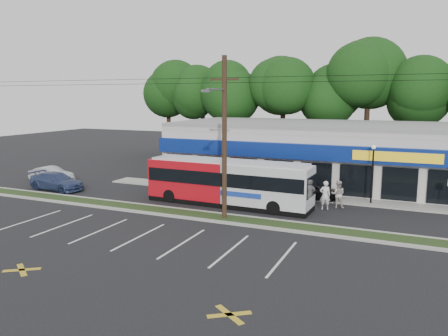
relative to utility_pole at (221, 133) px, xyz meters
name	(u,v)px	position (x,y,z in m)	size (l,w,h in m)	color
ground	(175,218)	(-2.83, -0.93, -5.41)	(120.00, 120.00, 0.00)	black
grass_strip	(182,213)	(-2.83, 0.07, -5.35)	(40.00, 1.60, 0.12)	#1E3315
curb_south	(176,216)	(-2.83, -0.78, -5.34)	(40.00, 0.25, 0.14)	#9E9E93
curb_north	(189,210)	(-2.83, 0.92, -5.34)	(40.00, 0.25, 0.14)	#9E9E93
sidewalk	(290,195)	(2.17, 8.07, -5.36)	(32.00, 2.20, 0.10)	#9E9E93
strip_mall	(316,152)	(2.67, 14.99, -2.76)	(25.00, 12.55, 5.30)	beige
utility_pole	(221,133)	(0.00, 0.00, 0.00)	(50.00, 2.77, 10.00)	black
lamp_post	(373,167)	(8.17, 7.87, -2.74)	(0.30, 0.30, 4.25)	black
tree_line	(323,89)	(1.17, 25.07, 3.00)	(46.76, 6.76, 11.83)	black
metrobus	(228,181)	(-1.08, 3.57, -3.72)	(11.97, 2.89, 3.20)	#B50D18
car_dark	(311,190)	(3.91, 7.57, -4.69)	(1.71, 4.25, 1.45)	black
car_silver	(51,174)	(-18.97, 4.98, -4.73)	(1.44, 4.14, 1.36)	#AEAFB6
car_blue	(57,181)	(-15.99, 2.57, -4.70)	(2.00, 4.92, 1.43)	navy
pedestrian_a	(325,195)	(5.43, 5.07, -4.42)	(0.72, 0.47, 1.98)	silver
pedestrian_b	(338,194)	(6.17, 5.86, -4.46)	(0.93, 0.72, 1.91)	#B8AFA6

